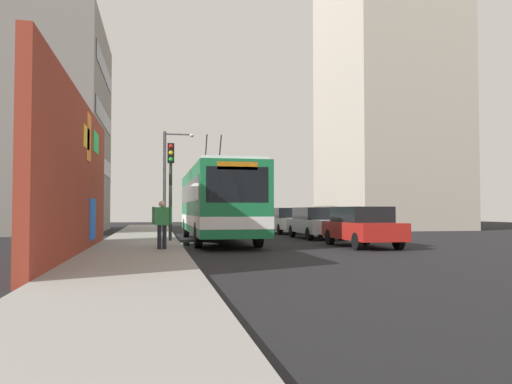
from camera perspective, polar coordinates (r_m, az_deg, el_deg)
The scene contains 13 objects.
ground_plane at distance 20.73m, azimuth -8.76°, elevation -6.06°, with size 80.00×80.00×0.00m, color black.
sidewalk_slab at distance 20.71m, azimuth -13.21°, elevation -5.83°, with size 48.00×3.20×0.15m, color gray.
graffiti_wall at distance 16.41m, azimuth -19.75°, elevation 1.60°, with size 13.07×0.32×4.93m.
building_far_left at distance 35.66m, azimuth -24.79°, elevation 6.66°, with size 11.09×9.64×13.49m.
building_far_right at distance 41.68m, azimuth 14.71°, elevation 10.74°, with size 10.95×8.66×21.29m.
city_bus at distance 23.04m, azimuth -4.52°, elevation -1.05°, with size 11.98×2.61×5.13m.
parked_car_red at distance 20.08m, azimuth 11.99°, elevation -3.79°, with size 4.42×1.83×1.58m.
parked_car_silver at distance 25.49m, azimuth 6.81°, elevation -3.44°, with size 4.61×1.83×1.58m.
parked_car_white at distance 30.74m, azimuth 3.61°, elevation -3.22°, with size 4.17×1.87×1.58m.
pedestrian_at_curb at distance 16.90m, azimuth -10.71°, elevation -3.27°, with size 0.22×0.65×1.61m.
traffic_light at distance 21.46m, azimuth -9.75°, elevation 1.96°, with size 0.49×0.28×4.16m.
street_lamp at distance 30.62m, azimuth -10.00°, elevation 2.12°, with size 0.44×1.85×6.07m.
curbside_puddle at distance 21.39m, azimuth -7.23°, elevation -5.94°, with size 2.18×2.18×0.00m, color black.
Camera 1 is at (-20.66, 0.96, 1.45)m, focal length 34.94 mm.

